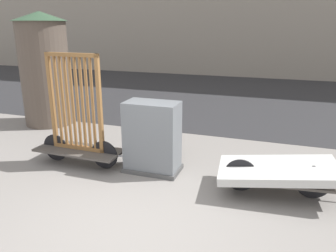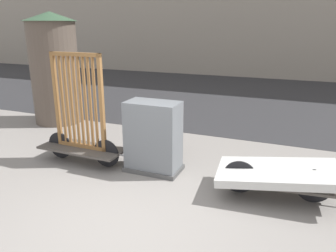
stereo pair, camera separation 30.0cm
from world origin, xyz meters
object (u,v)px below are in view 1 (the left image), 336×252
object	(u,v)px
bike_cart_with_bedframe	(78,130)
utility_cabinet	(152,139)
advertising_column	(45,69)
bike_cart_with_mattress	(277,172)

from	to	relation	value
bike_cart_with_bedframe	utility_cabinet	distance (m)	1.46
bike_cart_with_bedframe	advertising_column	world-z (taller)	advertising_column
advertising_column	bike_cart_with_mattress	bearing A→B (deg)	-19.62
utility_cabinet	bike_cart_with_mattress	bearing A→B (deg)	-4.82
bike_cart_with_bedframe	advertising_column	bearing A→B (deg)	138.98
bike_cart_with_bedframe	utility_cabinet	size ratio (longest dim) A/B	1.85
bike_cart_with_mattress	advertising_column	size ratio (longest dim) A/B	0.85
bike_cart_with_bedframe	bike_cart_with_mattress	size ratio (longest dim) A/B	0.97
bike_cart_with_bedframe	bike_cart_with_mattress	xyz separation A→B (m)	(3.62, 0.00, -0.31)
bike_cart_with_mattress	bike_cart_with_bedframe	bearing A→B (deg)	173.84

